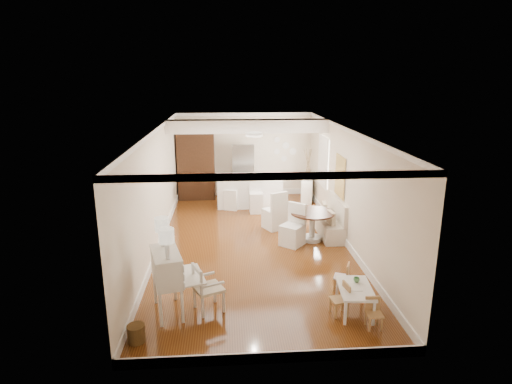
{
  "coord_description": "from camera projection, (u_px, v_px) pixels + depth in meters",
  "views": [
    {
      "loc": [
        -0.61,
        -9.72,
        3.99
      ],
      "look_at": [
        0.1,
        0.3,
        1.24
      ],
      "focal_mm": 30.0,
      "sensor_mm": 36.0,
      "label": 1
    }
  ],
  "objects": [
    {
      "name": "branch_vase",
      "position": [
        307.0,
        177.0,
        13.73
      ],
      "size": [
        0.17,
        0.17,
        0.18
      ],
      "primitive_type": "imported",
      "rotation": [
        0.0,
        0.0,
        -0.0
      ],
      "color": "silver",
      "rests_on": "sideboard"
    },
    {
      "name": "wicker_basket",
      "position": [
        136.0,
        333.0,
        6.59
      ],
      "size": [
        0.35,
        0.35,
        0.28
      ],
      "primitive_type": "cylinder",
      "rotation": [
        0.0,
        0.0,
        0.33
      ],
      "color": "#563B1A",
      "rests_on": "ground"
    },
    {
      "name": "fridge",
      "position": [
        254.0,
        171.0,
        14.22
      ],
      "size": [
        0.75,
        0.65,
        1.8
      ],
      "primitive_type": "imported",
      "color": "silver",
      "rests_on": "ground"
    },
    {
      "name": "secretary_bureau",
      "position": [
        167.0,
        283.0,
        7.29
      ],
      "size": [
        1.09,
        1.1,
        1.13
      ],
      "primitive_type": "cube",
      "rotation": [
        0.0,
        0.0,
        0.27
      ],
      "color": "silver",
      "rests_on": "ground"
    },
    {
      "name": "slip_chair_near",
      "position": [
        292.0,
        225.0,
        10.27
      ],
      "size": [
        0.69,
        0.69,
        1.01
      ],
      "primitive_type": "cube",
      "rotation": [
        0.0,
        0.0,
        -0.69
      ],
      "color": "white",
      "rests_on": "ground"
    },
    {
      "name": "slip_chair_far",
      "position": [
        274.0,
        210.0,
        11.4
      ],
      "size": [
        0.68,
        0.69,
        1.05
      ],
      "primitive_type": "cube",
      "rotation": [
        0.0,
        0.0,
        -2.66
      ],
      "color": "white",
      "rests_on": "ground"
    },
    {
      "name": "gustavian_armchair",
      "position": [
        209.0,
        287.0,
        7.41
      ],
      "size": [
        0.66,
        0.66,
        0.86
      ],
      "primitive_type": "cube",
      "rotation": [
        0.0,
        0.0,
        2.0
      ],
      "color": "beige",
      "rests_on": "ground"
    },
    {
      "name": "bar_stool_right",
      "position": [
        256.0,
        197.0,
        12.73
      ],
      "size": [
        0.4,
        0.4,
        0.98
      ],
      "primitive_type": "cube",
      "rotation": [
        0.0,
        0.0,
        0.02
      ],
      "color": "white",
      "rests_on": "ground"
    },
    {
      "name": "banquette",
      "position": [
        329.0,
        217.0,
        10.94
      ],
      "size": [
        0.52,
        1.6,
        0.98
      ],
      "primitive_type": "cube",
      "color": "silver",
      "rests_on": "ground"
    },
    {
      "name": "pencil_cup",
      "position": [
        357.0,
        280.0,
        7.53
      ],
      "size": [
        0.13,
        0.13,
        0.09
      ],
      "primitive_type": "imported",
      "rotation": [
        0.0,
        0.0,
        -0.2
      ],
      "color": "#60A466",
      "rests_on": "kids_table"
    },
    {
      "name": "kids_chair_a",
      "position": [
        339.0,
        299.0,
        7.3
      ],
      "size": [
        0.33,
        0.33,
        0.58
      ],
      "primitive_type": "cube",
      "rotation": [
        0.0,
        0.0,
        -1.4
      ],
      "color": "#B08450",
      "rests_on": "ground"
    },
    {
      "name": "sideboard",
      "position": [
        307.0,
        191.0,
        13.88
      ],
      "size": [
        0.52,
        0.83,
        0.73
      ],
      "primitive_type": "cube",
      "rotation": [
        0.0,
        0.0,
        -0.26
      ],
      "color": "silver",
      "rests_on": "ground"
    },
    {
      "name": "breakfast_counter",
      "position": [
        250.0,
        191.0,
        13.3
      ],
      "size": [
        2.05,
        0.65,
        1.03
      ],
      "primitive_type": "cube",
      "color": "white",
      "rests_on": "ground"
    },
    {
      "name": "pantry_cabinet",
      "position": [
        196.0,
        165.0,
        14.06
      ],
      "size": [
        1.2,
        0.6,
        2.3
      ],
      "primitive_type": "cube",
      "color": "#381E11",
      "rests_on": "ground"
    },
    {
      "name": "kids_chair_c",
      "position": [
        374.0,
        314.0,
        6.91
      ],
      "size": [
        0.25,
        0.25,
        0.52
      ],
      "primitive_type": "cube",
      "rotation": [
        0.0,
        0.0,
        -0.01
      ],
      "color": "tan",
      "rests_on": "ground"
    },
    {
      "name": "kids_table",
      "position": [
        355.0,
        299.0,
        7.41
      ],
      "size": [
        0.64,
        0.97,
        0.46
      ],
      "primitive_type": "cube",
      "rotation": [
        0.0,
        0.0,
        -0.1
      ],
      "color": "white",
      "rests_on": "ground"
    },
    {
      "name": "dining_table",
      "position": [
        312.0,
        226.0,
        10.6
      ],
      "size": [
        1.21,
        1.21,
        0.74
      ],
      "primitive_type": "cylinder",
      "rotation": [
        0.0,
        0.0,
        -0.12
      ],
      "color": "#3F2214",
      "rests_on": "ground"
    },
    {
      "name": "kids_chair_b",
      "position": [
        341.0,
        277.0,
        8.14
      ],
      "size": [
        0.36,
        0.36,
        0.57
      ],
      "primitive_type": "cube",
      "rotation": [
        0.0,
        0.0,
        -1.97
      ],
      "color": "tan",
      "rests_on": "ground"
    },
    {
      "name": "bar_stool_left",
      "position": [
        232.0,
        193.0,
        13.07
      ],
      "size": [
        0.52,
        0.52,
        1.01
      ],
      "primitive_type": "cube",
      "rotation": [
        0.0,
        0.0,
        -0.35
      ],
      "color": "white",
      "rests_on": "ground"
    },
    {
      "name": "room",
      "position": [
        253.0,
        162.0,
        10.24
      ],
      "size": [
        9.0,
        9.04,
        2.82
      ],
      "color": "brown",
      "rests_on": "ground"
    }
  ]
}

